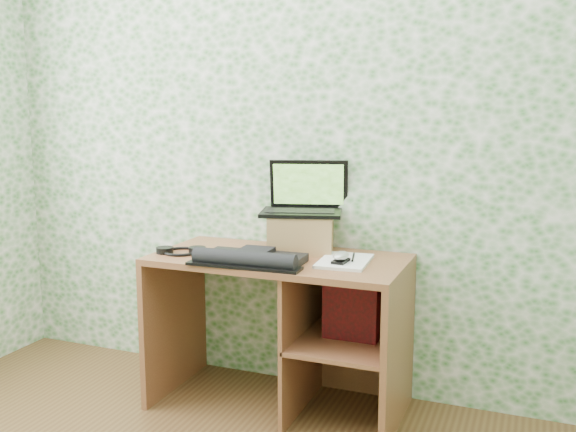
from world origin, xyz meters
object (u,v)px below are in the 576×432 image
at_px(laptop, 304,201).
at_px(keyboard, 250,258).
at_px(desk, 296,311).
at_px(riser, 301,233).
at_px(notepad, 345,261).

xyz_separation_m(laptop, keyboard, (-0.13, -0.36, -0.22)).
height_order(desk, riser, riser).
height_order(riser, notepad, riser).
distance_m(desk, notepad, 0.37).
distance_m(riser, notepad, 0.32).
distance_m(desk, keyboard, 0.39).
xyz_separation_m(riser, laptop, (0.00, 0.04, 0.15)).
xyz_separation_m(desk, notepad, (0.25, -0.03, 0.28)).
xyz_separation_m(riser, notepad, (0.27, -0.15, -0.08)).
distance_m(desk, riser, 0.38).
distance_m(riser, keyboard, 0.35).
bearing_deg(keyboard, desk, 52.98).
bearing_deg(notepad, keyboard, -160.11).
xyz_separation_m(riser, keyboard, (-0.13, -0.32, -0.07)).
xyz_separation_m(desk, riser, (-0.02, 0.12, 0.36)).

